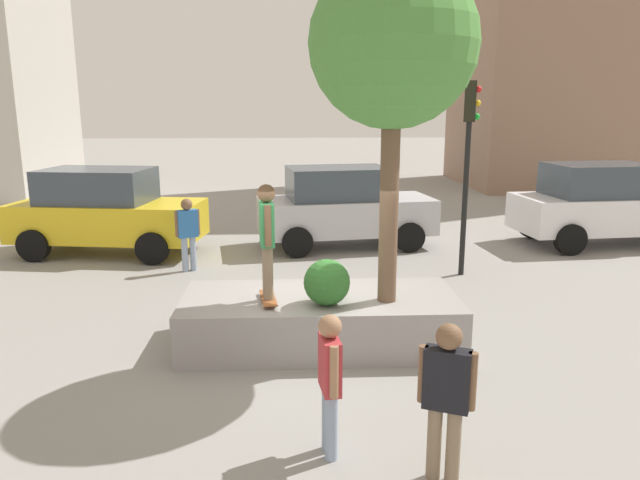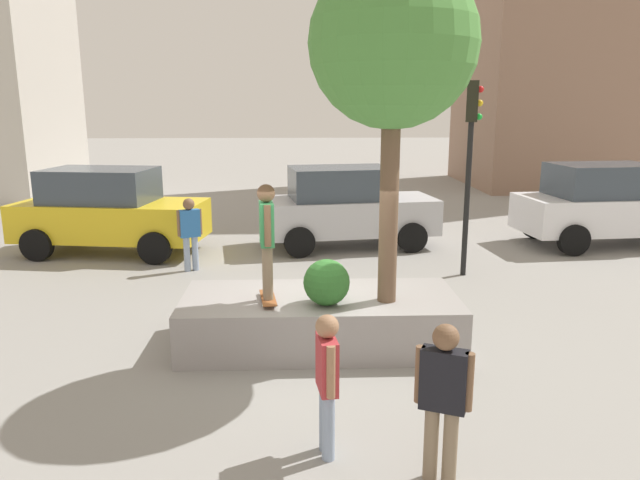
% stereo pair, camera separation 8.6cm
% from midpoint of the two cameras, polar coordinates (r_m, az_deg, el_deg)
% --- Properties ---
extents(ground_plane, '(120.00, 120.00, 0.00)m').
position_cam_midpoint_polar(ground_plane, '(9.42, -0.93, -10.43)').
color(ground_plane, gray).
extents(planter_ledge, '(4.31, 1.87, 0.80)m').
position_cam_midpoint_polar(planter_ledge, '(9.48, -0.26, -7.68)').
color(planter_ledge, gray).
rests_on(planter_ledge, ground).
extents(plaza_tree, '(2.38, 2.38, 4.95)m').
position_cam_midpoint_polar(plaza_tree, '(8.75, 6.73, 17.98)').
color(plaza_tree, brown).
rests_on(plaza_tree, planter_ledge).
extents(boxwood_shrub, '(0.70, 0.70, 0.70)m').
position_cam_midpoint_polar(boxwood_shrub, '(8.85, 0.38, -4.08)').
color(boxwood_shrub, '#2D6628').
rests_on(boxwood_shrub, planter_ledge).
extents(skateboard, '(0.31, 0.82, 0.07)m').
position_cam_midpoint_polar(skateboard, '(9.10, -5.26, -5.58)').
color(skateboard, brown).
rests_on(skateboard, planter_ledge).
extents(skateboarder, '(0.27, 0.58, 1.72)m').
position_cam_midpoint_polar(skateboarder, '(8.83, -5.39, 0.65)').
color(skateboarder, '#847056').
rests_on(skateboarder, skateboard).
extents(taxi_cab, '(4.88, 2.71, 2.16)m').
position_cam_midpoint_polar(taxi_cab, '(16.01, -20.01, 2.64)').
color(taxi_cab, gold).
rests_on(taxi_cab, ground).
extents(sedan_parked, '(4.80, 2.67, 2.13)m').
position_cam_midpoint_polar(sedan_parked, '(15.81, 2.10, 3.22)').
color(sedan_parked, '#B7B7BC').
rests_on(sedan_parked, ground).
extents(police_car, '(4.88, 2.55, 2.19)m').
position_cam_midpoint_polar(police_car, '(17.71, 25.36, 3.14)').
color(police_car, white).
rests_on(police_car, ground).
extents(traffic_light_corner, '(0.37, 0.34, 4.21)m').
position_cam_midpoint_polar(traffic_light_corner, '(13.24, 13.86, 8.88)').
color(traffic_light_corner, black).
rests_on(traffic_light_corner, ground).
extents(passerby_with_bag, '(0.53, 0.36, 1.67)m').
position_cam_midpoint_polar(passerby_with_bag, '(13.76, -12.73, 0.98)').
color(passerby_with_bag, '#8C9EB7').
rests_on(passerby_with_bag, ground).
extents(pedestrian_crossing, '(0.53, 0.35, 1.68)m').
position_cam_midpoint_polar(pedestrian_crossing, '(6.14, 11.61, -14.09)').
color(pedestrian_crossing, '#847056').
rests_on(pedestrian_crossing, ground).
extents(bystander_watching, '(0.25, 0.54, 1.61)m').
position_cam_midpoint_polar(bystander_watching, '(6.45, 0.56, -12.87)').
color(bystander_watching, '#8C9EB7').
rests_on(bystander_watching, ground).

